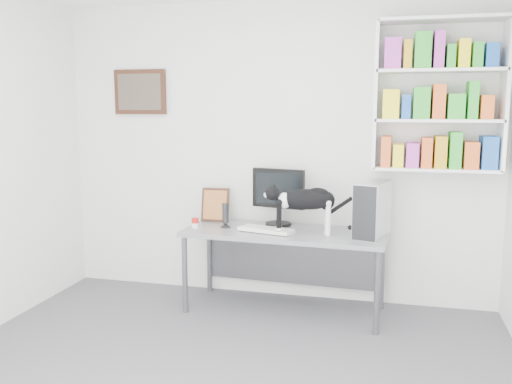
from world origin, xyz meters
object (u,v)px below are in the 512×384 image
(pc_tower, at_px, (373,209))
(speaker, at_px, (225,215))
(soup_can, at_px, (195,223))
(monitor, at_px, (279,197))
(bookshelf, at_px, (439,96))
(cat, at_px, (305,211))
(leaning_print, at_px, (215,204))
(desk, at_px, (284,271))
(keyboard, at_px, (266,230))

(pc_tower, xyz_separation_m, speaker, (-1.26, 0.00, -0.11))
(speaker, distance_m, soup_can, 0.27)
(monitor, relative_size, speaker, 2.31)
(bookshelf, distance_m, monitor, 1.58)
(bookshelf, height_order, cat, bookshelf)
(cat, bearing_deg, pc_tower, -0.51)
(cat, bearing_deg, leaning_print, 147.28)
(desk, xyz_separation_m, leaning_print, (-0.70, 0.23, 0.52))
(monitor, bearing_deg, pc_tower, -2.22)
(desk, xyz_separation_m, monitor, (-0.10, 0.20, 0.62))
(leaning_print, bearing_deg, desk, -20.17)
(monitor, bearing_deg, leaning_print, -171.59)
(leaning_print, xyz_separation_m, cat, (0.89, -0.34, 0.04))
(pc_tower, bearing_deg, leaning_print, -174.41)
(desk, distance_m, monitor, 0.65)
(pc_tower, xyz_separation_m, leaning_print, (-1.42, 0.23, -0.06))
(pc_tower, xyz_separation_m, cat, (-0.54, -0.11, -0.02))
(soup_can, height_order, cat, cat)
(keyboard, bearing_deg, leaning_print, 164.45)
(leaning_print, bearing_deg, speaker, -55.79)
(pc_tower, height_order, soup_can, pc_tower)
(keyboard, xyz_separation_m, cat, (0.34, -0.03, 0.18))
(leaning_print, relative_size, soup_can, 3.57)
(desk, height_order, soup_can, soup_can)
(monitor, relative_size, cat, 0.80)
(desk, relative_size, soup_can, 19.10)
(bookshelf, bearing_deg, cat, -160.61)
(pc_tower, bearing_deg, keyboard, -160.03)
(bookshelf, xyz_separation_m, keyboard, (-1.36, -0.33, -1.12))
(speaker, height_order, soup_can, speaker)
(bookshelf, relative_size, cat, 1.91)
(bookshelf, bearing_deg, pc_tower, -152.61)
(keyboard, bearing_deg, pc_tower, 18.96)
(speaker, bearing_deg, monitor, 5.65)
(desk, distance_m, pc_tower, 0.93)
(monitor, height_order, leaning_print, monitor)
(bookshelf, bearing_deg, soup_can, -170.17)
(leaning_print, bearing_deg, monitor, -4.67)
(bookshelf, xyz_separation_m, pc_tower, (-0.49, -0.25, -0.91))
(desk, height_order, keyboard, keyboard)
(speaker, relative_size, leaning_print, 0.70)
(keyboard, height_order, soup_can, soup_can)
(speaker, relative_size, soup_can, 2.51)
(bookshelf, xyz_separation_m, speaker, (-1.75, -0.25, -1.02))
(monitor, xyz_separation_m, speaker, (-0.43, -0.20, -0.15))
(desk, bearing_deg, pc_tower, 3.01)
(leaning_print, bearing_deg, bookshelf, -1.02)
(cat, bearing_deg, soup_can, 167.23)
(bookshelf, relative_size, soup_can, 13.84)
(desk, relative_size, cat, 2.63)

